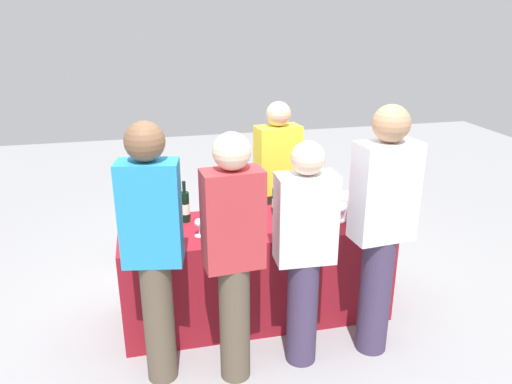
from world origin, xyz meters
name	(u,v)px	position (x,y,z in m)	size (l,w,h in m)	color
ground_plane	(256,312)	(0.00, 0.00, 0.00)	(12.00, 12.00, 0.00)	gray
tasting_table	(256,269)	(0.00, 0.00, 0.39)	(2.00, 0.67, 0.77)	maroon
wine_bottle_0	(154,213)	(-0.73, 0.08, 0.90)	(0.07, 0.07, 0.33)	black
wine_bottle_1	(185,207)	(-0.50, 0.16, 0.89)	(0.07, 0.07, 0.32)	black
wine_bottle_2	(208,210)	(-0.34, 0.08, 0.88)	(0.07, 0.07, 0.31)	black
wine_bottle_3	(276,201)	(0.19, 0.15, 0.88)	(0.07, 0.07, 0.31)	black
wine_bottle_4	(305,202)	(0.40, 0.07, 0.89)	(0.07, 0.07, 0.32)	black
wine_glass_0	(199,224)	(-0.44, -0.12, 0.87)	(0.07, 0.07, 0.13)	silver
wine_glass_1	(213,222)	(-0.34, -0.09, 0.86)	(0.06, 0.06, 0.13)	silver
wine_glass_2	(285,214)	(0.20, -0.09, 0.87)	(0.07, 0.07, 0.13)	silver
wine_glass_3	(341,209)	(0.62, -0.11, 0.87)	(0.07, 0.07, 0.14)	silver
ice_bucket	(349,206)	(0.72, -0.03, 0.86)	(0.21, 0.21, 0.17)	silver
server_pouring	(277,183)	(0.34, 0.65, 0.84)	(0.40, 0.25, 1.56)	brown
guest_0	(153,246)	(-0.76, -0.57, 0.95)	(0.38, 0.25, 1.70)	brown
guest_1	(233,252)	(-0.29, -0.66, 0.90)	(0.37, 0.22, 1.64)	brown
guest_2	(304,249)	(0.18, -0.61, 0.84)	(0.38, 0.22, 1.54)	#3F3351
guest_3	(382,225)	(0.70, -0.60, 0.95)	(0.41, 0.25, 1.74)	#3F3351
menu_board	(146,224)	(-0.81, 1.03, 0.41)	(0.50, 0.03, 0.81)	white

